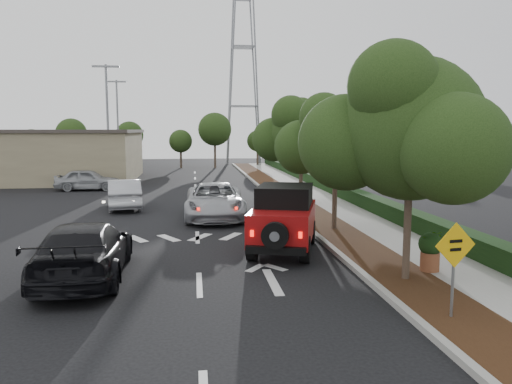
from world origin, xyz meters
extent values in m
plane|color=black|center=(0.00, 0.00, 0.00)|extent=(120.00, 120.00, 0.00)
cube|color=#9E9B93|center=(4.60, 12.00, 0.07)|extent=(0.20, 70.00, 0.15)
cube|color=black|center=(5.60, 12.00, 0.06)|extent=(1.80, 70.00, 0.12)
cube|color=gray|center=(7.50, 12.00, 0.06)|extent=(2.00, 70.00, 0.12)
cube|color=black|center=(8.90, 12.00, 0.40)|extent=(0.80, 70.00, 0.80)
cylinder|color=black|center=(2.50, 4.89, 0.43)|extent=(0.54, 0.91, 0.86)
cylinder|color=black|center=(4.11, 4.40, 0.43)|extent=(0.54, 0.91, 0.86)
cylinder|color=black|center=(1.72, 2.30, 0.43)|extent=(0.54, 0.91, 0.86)
cylinder|color=black|center=(3.32, 1.81, 0.43)|extent=(0.54, 0.91, 0.86)
cube|color=#9A0E0F|center=(2.91, 3.35, 1.02)|extent=(3.01, 4.37, 1.08)
cube|color=black|center=(3.00, 3.66, 1.90)|extent=(2.34, 2.61, 0.69)
cube|color=#9A0E0F|center=(3.35, 4.80, 0.94)|extent=(1.95, 1.56, 0.88)
cube|color=black|center=(2.31, 1.37, 0.54)|extent=(1.82, 0.72, 0.24)
cylinder|color=black|center=(2.26, 1.22, 1.02)|extent=(0.85, 0.46, 0.82)
cube|color=#FF190C|center=(1.62, 1.64, 1.02)|extent=(0.12, 0.07, 0.19)
cube|color=#FF190C|center=(3.03, 1.21, 1.02)|extent=(0.12, 0.07, 0.19)
imported|color=#A6A8AE|center=(0.86, 10.29, 0.82)|extent=(2.86, 5.95, 1.64)
imported|color=black|center=(-3.16, 0.96, 0.81)|extent=(2.42, 5.62, 1.61)
imported|color=#B8BAC1|center=(-3.80, 13.92, 0.77)|extent=(2.35, 4.88, 1.54)
imported|color=#999BA0|center=(-7.37, 22.28, 0.74)|extent=(4.40, 1.89, 1.48)
cylinder|color=slate|center=(5.40, -3.32, 1.07)|extent=(0.07, 0.07, 1.92)
cube|color=#ECB20C|center=(5.40, -3.35, 1.71)|extent=(0.97, 0.16, 0.98)
cube|color=black|center=(5.41, -3.36, 1.80)|extent=(0.31, 0.05, 0.07)
cube|color=black|center=(5.41, -3.36, 1.62)|extent=(0.27, 0.05, 0.07)
cylinder|color=brown|center=(6.60, 0.12, 0.39)|extent=(0.55, 0.55, 0.54)
sphere|color=black|center=(6.60, 0.12, 0.90)|extent=(0.68, 0.68, 0.68)
imported|color=black|center=(6.60, 0.12, 0.98)|extent=(0.59, 0.51, 0.64)
camera|label=1|loc=(-0.10, -13.12, 4.14)|focal=35.00mm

